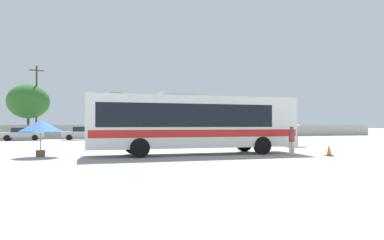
% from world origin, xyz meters
% --- Properties ---
extents(ground_plane, '(300.00, 300.00, 0.00)m').
position_xyz_m(ground_plane, '(0.00, 10.00, 0.00)').
color(ground_plane, '#A3A099').
extents(perimeter_wall, '(80.00, 0.30, 1.74)m').
position_xyz_m(perimeter_wall, '(0.00, 27.43, 0.87)').
color(perimeter_wall, '#B2AD9E').
rests_on(perimeter_wall, ground_plane).
extents(coach_bus_white_red, '(12.42, 3.05, 3.61)m').
position_xyz_m(coach_bus_white_red, '(-1.41, -0.46, 1.93)').
color(coach_bus_white_red, white).
rests_on(coach_bus_white_red, ground_plane).
extents(attendant_by_bus_door, '(0.46, 0.46, 1.63)m').
position_xyz_m(attendant_by_bus_door, '(3.74, -2.95, 0.93)').
color(attendant_by_bus_door, silver).
rests_on(attendant_by_bus_door, ground_plane).
extents(vendor_umbrella_near_gate_yellow, '(1.81, 1.81, 2.18)m').
position_xyz_m(vendor_umbrella_near_gate_yellow, '(8.77, 4.69, 1.86)').
color(vendor_umbrella_near_gate_yellow, gray).
rests_on(vendor_umbrella_near_gate_yellow, ground_plane).
extents(vendor_umbrella_secondary_blue, '(2.25, 2.25, 1.99)m').
position_xyz_m(vendor_umbrella_secondary_blue, '(-9.66, 0.75, 1.65)').
color(vendor_umbrella_secondary_blue, gray).
rests_on(vendor_umbrella_secondary_blue, ground_plane).
extents(parked_car_leftmost_silver, '(4.52, 2.01, 1.42)m').
position_xyz_m(parked_car_leftmost_silver, '(-13.02, 23.91, 0.76)').
color(parked_car_leftmost_silver, '#B7BABF').
rests_on(parked_car_leftmost_silver, ground_plane).
extents(parked_car_second_silver, '(4.66, 2.26, 1.52)m').
position_xyz_m(parked_car_second_silver, '(-6.55, 23.39, 0.80)').
color(parked_car_second_silver, '#B7BABF').
rests_on(parked_car_second_silver, ground_plane).
extents(parked_car_third_silver, '(4.50, 2.29, 1.52)m').
position_xyz_m(parked_car_third_silver, '(-1.00, 23.53, 0.80)').
color(parked_car_third_silver, '#B7BABF').
rests_on(parked_car_third_silver, ground_plane).
extents(utility_pole_near, '(1.77, 0.60, 9.48)m').
position_xyz_m(utility_pole_near, '(-12.09, 30.60, 4.93)').
color(utility_pole_near, '#4C3823').
rests_on(utility_pole_near, ground_plane).
extents(roadside_tree_left, '(5.33, 5.33, 7.12)m').
position_xyz_m(roadside_tree_left, '(-13.13, 31.31, 4.84)').
color(roadside_tree_left, brown).
rests_on(roadside_tree_left, ground_plane).
extents(roadside_tree_midleft, '(5.62, 5.62, 6.71)m').
position_xyz_m(roadside_tree_midleft, '(-1.48, 33.85, 4.32)').
color(roadside_tree_midleft, brown).
rests_on(roadside_tree_midleft, ground_plane).
extents(roadside_tree_midright, '(4.71, 4.71, 6.00)m').
position_xyz_m(roadside_tree_midright, '(5.29, 34.22, 4.00)').
color(roadside_tree_midright, brown).
rests_on(roadside_tree_midright, ground_plane).
extents(traffic_cone_on_apron, '(0.36, 0.36, 0.64)m').
position_xyz_m(traffic_cone_on_apron, '(5.47, -3.96, 0.31)').
color(traffic_cone_on_apron, black).
rests_on(traffic_cone_on_apron, ground_plane).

